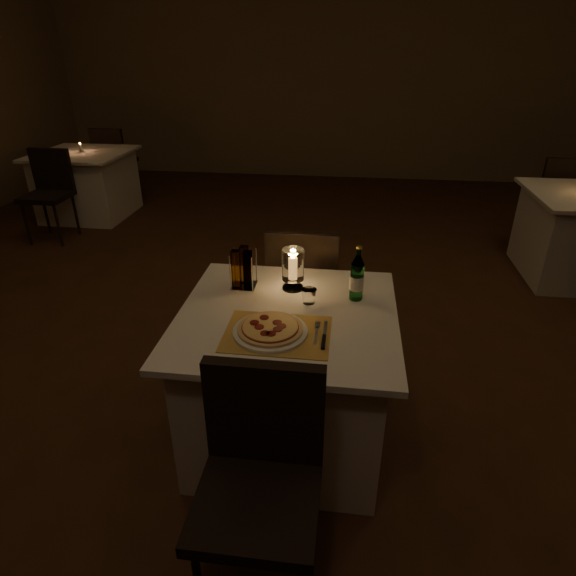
# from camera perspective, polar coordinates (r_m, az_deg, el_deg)

# --- Properties ---
(floor) EXTENTS (8.00, 10.00, 0.02)m
(floor) POSITION_cam_1_polar(r_m,az_deg,el_deg) (3.06, -0.28, -10.27)
(floor) COLOR #452616
(floor) RESTS_ON ground
(wall_back) EXTENTS (8.00, 0.02, 3.00)m
(wall_back) POSITION_cam_1_polar(r_m,az_deg,el_deg) (7.43, 5.36, 24.35)
(wall_back) COLOR #7F684A
(wall_back) RESTS_ON ground
(main_table) EXTENTS (1.00, 1.00, 0.74)m
(main_table) POSITION_cam_1_polar(r_m,az_deg,el_deg) (2.41, -0.06, -10.56)
(main_table) COLOR silver
(main_table) RESTS_ON ground
(chair_near) EXTENTS (0.42, 0.42, 0.90)m
(chair_near) POSITION_cam_1_polar(r_m,az_deg,el_deg) (1.77, -3.27, -20.12)
(chair_near) COLOR black
(chair_near) RESTS_ON ground
(chair_far) EXTENTS (0.42, 0.42, 0.90)m
(chair_far) POSITION_cam_1_polar(r_m,az_deg,el_deg) (2.92, 1.76, 0.73)
(chair_far) COLOR black
(chair_far) RESTS_ON ground
(placemat) EXTENTS (0.45, 0.34, 0.00)m
(placemat) POSITION_cam_1_polar(r_m,az_deg,el_deg) (2.05, -1.28, -5.43)
(placemat) COLOR gold
(placemat) RESTS_ON main_table
(plate) EXTENTS (0.32, 0.32, 0.01)m
(plate) POSITION_cam_1_polar(r_m,az_deg,el_deg) (2.05, -2.11, -5.16)
(plate) COLOR white
(plate) RESTS_ON placemat
(pizza) EXTENTS (0.28, 0.28, 0.02)m
(pizza) POSITION_cam_1_polar(r_m,az_deg,el_deg) (2.04, -2.13, -4.77)
(pizza) COLOR #D8B77F
(pizza) RESTS_ON plate
(fork) EXTENTS (0.02, 0.18, 0.00)m
(fork) POSITION_cam_1_polar(r_m,az_deg,el_deg) (2.07, 3.41, -5.15)
(fork) COLOR silver
(fork) RESTS_ON placemat
(knife) EXTENTS (0.02, 0.22, 0.01)m
(knife) POSITION_cam_1_polar(r_m,az_deg,el_deg) (2.01, 4.28, -6.05)
(knife) COLOR black
(knife) RESTS_ON placemat
(tumbler) EXTENTS (0.07, 0.07, 0.07)m
(tumbler) POSITION_cam_1_polar(r_m,az_deg,el_deg) (2.28, 2.50, -0.95)
(tumbler) COLOR white
(tumbler) RESTS_ON main_table
(water_bottle) EXTENTS (0.07, 0.07, 0.27)m
(water_bottle) POSITION_cam_1_polar(r_m,az_deg,el_deg) (2.30, 8.18, 1.15)
(water_bottle) COLOR #59A662
(water_bottle) RESTS_ON main_table
(hurricane_candle) EXTENTS (0.11, 0.11, 0.21)m
(hurricane_candle) POSITION_cam_1_polar(r_m,az_deg,el_deg) (2.37, 0.59, 2.63)
(hurricane_candle) COLOR white
(hurricane_candle) RESTS_ON main_table
(cruet_caddy) EXTENTS (0.12, 0.12, 0.21)m
(cruet_caddy) POSITION_cam_1_polar(r_m,az_deg,el_deg) (2.40, -5.35, 2.18)
(cruet_caddy) COLOR white
(cruet_caddy) RESTS_ON main_table
(neighbor_table_left) EXTENTS (1.00, 1.00, 0.74)m
(neighbor_table_left) POSITION_cam_1_polar(r_m,az_deg,el_deg) (6.17, -22.66, 11.29)
(neighbor_table_left) COLOR silver
(neighbor_table_left) RESTS_ON ground
(neighbor_chair_la) EXTENTS (0.42, 0.42, 0.90)m
(neighbor_chair_la) POSITION_cam_1_polar(r_m,az_deg,el_deg) (5.55, -26.43, 10.82)
(neighbor_chair_la) COLOR black
(neighbor_chair_la) RESTS_ON ground
(neighbor_chair_lb) EXTENTS (0.42, 0.42, 0.90)m
(neighbor_chair_lb) POSITION_cam_1_polar(r_m,az_deg,el_deg) (6.75, -20.05, 14.48)
(neighbor_chair_lb) COLOR black
(neighbor_chair_lb) RESTS_ON ground
(neighbor_candle_left) EXTENTS (0.03, 0.03, 0.11)m
(neighbor_candle_left) POSITION_cam_1_polar(r_m,az_deg,el_deg) (6.09, -23.37, 15.01)
(neighbor_candle_left) COLOR white
(neighbor_candle_left) RESTS_ON neighbor_table_left
(neighbor_chair_rb) EXTENTS (0.42, 0.42, 0.90)m
(neighbor_chair_rb) POSITION_cam_1_polar(r_m,az_deg,el_deg) (5.41, 29.34, 9.81)
(neighbor_chair_rb) COLOR black
(neighbor_chair_rb) RESTS_ON ground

